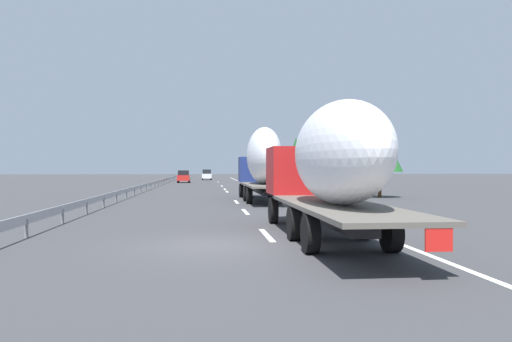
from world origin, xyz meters
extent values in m
plane|color=#38383A|center=(40.00, 0.00, 0.00)|extent=(260.00, 260.00, 0.00)
cube|color=white|center=(2.00, -1.80, 0.00)|extent=(3.20, 0.20, 0.01)
cube|color=white|center=(10.95, -1.80, 0.00)|extent=(3.20, 0.20, 0.01)
cube|color=white|center=(18.48, -1.80, 0.00)|extent=(3.20, 0.20, 0.01)
cube|color=white|center=(32.85, -1.80, 0.00)|extent=(3.20, 0.20, 0.01)
cube|color=white|center=(38.15, -1.80, 0.00)|extent=(3.20, 0.20, 0.01)
cube|color=white|center=(47.78, -1.80, 0.00)|extent=(3.20, 0.20, 0.01)
cube|color=white|center=(66.13, -1.80, 0.00)|extent=(3.20, 0.20, 0.01)
cube|color=white|center=(45.00, -5.50, 0.00)|extent=(110.00, 0.20, 0.01)
cube|color=navy|center=(23.67, -3.60, 2.15)|extent=(2.40, 2.50, 1.90)
cube|color=black|center=(24.77, -3.60, 2.65)|extent=(0.08, 2.12, 0.80)
cube|color=#262628|center=(20.76, -3.60, 0.67)|extent=(10.68, 0.70, 0.24)
cube|color=#59544C|center=(17.86, -3.60, 1.14)|extent=(9.21, 2.50, 0.12)
ellipsoid|color=white|center=(18.13, -3.60, 3.07)|extent=(6.86, 2.20, 3.74)
cube|color=red|center=(13.29, -4.29, 0.90)|extent=(0.04, 0.56, 0.56)
cylinder|color=black|center=(23.67, -2.50, 0.52)|extent=(1.04, 0.30, 1.04)
cylinder|color=black|center=(23.67, -4.70, 0.52)|extent=(1.04, 0.30, 1.04)
cylinder|color=black|center=(19.06, -2.50, 0.52)|extent=(1.04, 0.35, 1.04)
cylinder|color=black|center=(19.06, -4.70, 0.52)|extent=(1.04, 0.35, 1.04)
cylinder|color=black|center=(16.66, -2.50, 0.52)|extent=(1.04, 0.35, 1.04)
cylinder|color=black|center=(16.66, -4.70, 0.52)|extent=(1.04, 0.35, 1.04)
cube|color=#B21919|center=(5.51, -3.60, 2.15)|extent=(2.40, 2.50, 1.90)
cube|color=black|center=(6.61, -3.60, 2.65)|extent=(0.08, 2.12, 0.80)
cube|color=#262628|center=(2.51, -3.60, 0.67)|extent=(11.06, 0.70, 0.24)
cube|color=#59544C|center=(-0.50, -3.60, 1.14)|extent=(9.62, 2.50, 0.12)
ellipsoid|color=white|center=(-0.42, -3.60, 2.69)|extent=(7.25, 2.20, 2.98)
cube|color=red|center=(-5.28, -4.29, 0.90)|extent=(0.04, 0.56, 0.56)
cylinder|color=black|center=(5.51, -2.50, 0.52)|extent=(1.04, 0.30, 1.04)
cylinder|color=black|center=(5.51, -4.70, 0.52)|extent=(1.04, 0.30, 1.04)
cylinder|color=black|center=(0.70, -2.50, 0.52)|extent=(1.04, 0.35, 1.04)
cylinder|color=black|center=(0.70, -4.70, 0.52)|extent=(1.04, 0.35, 1.04)
cylinder|color=black|center=(-1.70, -2.50, 0.52)|extent=(1.04, 0.35, 1.04)
cylinder|color=black|center=(-1.70, -4.70, 0.52)|extent=(1.04, 0.35, 1.04)
cube|color=white|center=(80.39, -0.03, 0.74)|extent=(4.43, 1.77, 0.84)
cube|color=black|center=(80.06, -0.03, 1.56)|extent=(2.43, 1.56, 0.81)
cylinder|color=black|center=(81.76, 0.76, 0.32)|extent=(0.64, 0.22, 0.64)
cylinder|color=black|center=(81.76, -0.81, 0.32)|extent=(0.64, 0.22, 0.64)
cylinder|color=black|center=(79.02, 0.76, 0.32)|extent=(0.64, 0.22, 0.64)
cylinder|color=black|center=(79.02, -0.81, 0.32)|extent=(0.64, 0.22, 0.64)
cube|color=red|center=(62.69, 3.56, 0.74)|extent=(4.01, 1.85, 0.84)
cube|color=black|center=(62.39, 3.56, 1.52)|extent=(2.20, 1.62, 0.73)
cylinder|color=black|center=(63.94, 4.38, 0.32)|extent=(0.64, 0.22, 0.64)
cylinder|color=black|center=(63.94, 2.74, 0.32)|extent=(0.64, 0.22, 0.64)
cylinder|color=black|center=(61.45, 4.38, 0.32)|extent=(0.64, 0.22, 0.64)
cylinder|color=black|center=(61.45, 2.74, 0.32)|extent=(0.64, 0.22, 0.64)
cylinder|color=gray|center=(43.57, -6.70, 1.35)|extent=(0.10, 0.10, 2.70)
cube|color=#2D569E|center=(43.57, -6.70, 3.05)|extent=(0.06, 0.90, 0.70)
cylinder|color=#472D19|center=(22.38, -13.03, 0.98)|extent=(0.29, 0.29, 1.97)
cone|color=#1E5B23|center=(22.38, -13.03, 3.87)|extent=(3.47, 3.47, 3.81)
cylinder|color=#472D19|center=(38.13, -12.22, 0.92)|extent=(0.26, 0.26, 1.84)
cone|color=#1E5B23|center=(38.13, -12.22, 4.09)|extent=(3.69, 3.69, 4.50)
cylinder|color=#472D19|center=(59.58, -13.36, 0.93)|extent=(0.27, 0.27, 1.86)
cone|color=#194C1E|center=(59.58, -13.36, 4.36)|extent=(3.05, 3.05, 5.00)
cylinder|color=#472D19|center=(25.91, -11.25, 0.98)|extent=(0.29, 0.29, 1.95)
cone|color=#194C1E|center=(25.91, -11.25, 4.14)|extent=(3.33, 3.33, 4.38)
cube|color=#9EA0A5|center=(43.00, 6.00, 0.60)|extent=(94.00, 0.06, 0.32)
cube|color=slate|center=(2.13, 6.00, 0.30)|extent=(0.10, 0.10, 0.60)
cube|color=slate|center=(6.22, 6.00, 0.30)|extent=(0.10, 0.10, 0.60)
cube|color=slate|center=(10.30, 6.00, 0.30)|extent=(0.10, 0.10, 0.60)
cube|color=slate|center=(14.39, 6.00, 0.30)|extent=(0.10, 0.10, 0.60)
cube|color=slate|center=(18.48, 6.00, 0.30)|extent=(0.10, 0.10, 0.60)
cube|color=slate|center=(22.57, 6.00, 0.30)|extent=(0.10, 0.10, 0.60)
cube|color=slate|center=(26.65, 6.00, 0.30)|extent=(0.10, 0.10, 0.60)
cube|color=slate|center=(30.74, 6.00, 0.30)|extent=(0.10, 0.10, 0.60)
cube|color=slate|center=(34.83, 6.00, 0.30)|extent=(0.10, 0.10, 0.60)
cube|color=slate|center=(38.91, 6.00, 0.30)|extent=(0.10, 0.10, 0.60)
cube|color=slate|center=(43.00, 6.00, 0.30)|extent=(0.10, 0.10, 0.60)
cube|color=slate|center=(47.09, 6.00, 0.30)|extent=(0.10, 0.10, 0.60)
cube|color=slate|center=(51.17, 6.00, 0.30)|extent=(0.10, 0.10, 0.60)
cube|color=slate|center=(55.26, 6.00, 0.30)|extent=(0.10, 0.10, 0.60)
cube|color=slate|center=(59.35, 6.00, 0.30)|extent=(0.10, 0.10, 0.60)
cube|color=slate|center=(63.43, 6.00, 0.30)|extent=(0.10, 0.10, 0.60)
cube|color=slate|center=(67.52, 6.00, 0.30)|extent=(0.10, 0.10, 0.60)
cube|color=slate|center=(71.61, 6.00, 0.30)|extent=(0.10, 0.10, 0.60)
cube|color=slate|center=(75.70, 6.00, 0.30)|extent=(0.10, 0.10, 0.60)
cube|color=slate|center=(79.78, 6.00, 0.30)|extent=(0.10, 0.10, 0.60)
cube|color=slate|center=(83.87, 6.00, 0.30)|extent=(0.10, 0.10, 0.60)
cube|color=slate|center=(87.96, 6.00, 0.30)|extent=(0.10, 0.10, 0.60)
camera|label=1|loc=(-14.58, 0.25, 2.26)|focal=34.99mm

